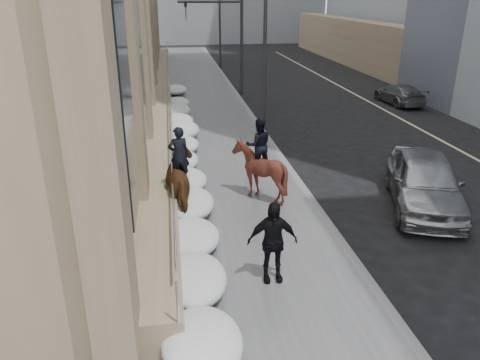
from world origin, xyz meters
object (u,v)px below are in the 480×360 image
object	(u,v)px
mounted_horse_left	(184,180)
car_silver	(425,181)
car_grey	(399,94)
mounted_horse_right	(259,166)
pedestrian	(272,242)

from	to	relation	value
mounted_horse_left	car_silver	distance (m)	7.47
mounted_horse_left	car_grey	bearing A→B (deg)	-145.10
mounted_horse_left	mounted_horse_right	world-z (taller)	mounted_horse_left
mounted_horse_left	car_silver	size ratio (longest dim) A/B	0.53
mounted_horse_left	mounted_horse_right	distance (m)	2.53
mounted_horse_right	car_grey	distance (m)	16.93
pedestrian	car_grey	bearing A→B (deg)	57.85
mounted_horse_left	mounted_horse_right	xyz separation A→B (m)	(2.41, 0.76, 0.02)
car_silver	mounted_horse_left	bearing A→B (deg)	-163.95
mounted_horse_right	car_silver	distance (m)	5.20
mounted_horse_left	pedestrian	xyz separation A→B (m)	(1.84, -3.91, -0.06)
mounted_horse_right	car_grey	size ratio (longest dim) A/B	0.63
mounted_horse_left	car_silver	bearing A→B (deg)	166.24
car_grey	mounted_horse_left	bearing A→B (deg)	42.75
mounted_horse_right	car_grey	xyz separation A→B (m)	(11.08, 12.79, -0.59)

